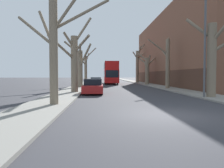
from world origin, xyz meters
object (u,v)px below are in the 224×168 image
at_px(street_tree_right_2, 147,69).
at_px(parked_car_0, 93,87).
at_px(street_tree_right_0, 212,57).
at_px(street_tree_right_3, 138,65).
at_px(street_tree_left_1, 74,60).
at_px(parked_car_2, 96,82).
at_px(double_decker_bus, 111,72).
at_px(street_tree_left_0, 54,43).
at_px(street_tree_left_2, 80,66).
at_px(street_tree_right_1, 167,62).
at_px(parked_car_1, 95,84).
at_px(lamp_post, 204,32).
at_px(street_tree_left_3, 86,68).

distance_m(street_tree_right_2, parked_car_0, 20.95).
relative_size(street_tree_right_0, street_tree_right_3, 0.67).
distance_m(street_tree_left_1, street_tree_right_3, 30.38).
distance_m(parked_car_0, parked_car_2, 12.36).
xyz_separation_m(street_tree_right_3, double_decker_bus, (-6.49, -6.11, -1.75)).
bearing_deg(double_decker_bus, parked_car_0, -96.72).
bearing_deg(street_tree_left_0, street_tree_left_2, 90.74).
bearing_deg(street_tree_right_1, street_tree_right_2, 90.10).
distance_m(street_tree_left_2, parked_car_1, 4.72).
bearing_deg(street_tree_right_1, lamp_post, -93.23).
bearing_deg(street_tree_right_3, parked_car_0, -107.43).
xyz_separation_m(street_tree_left_1, parked_car_2, (1.88, 11.16, -2.63)).
height_order(street_tree_left_2, lamp_post, lamp_post).
distance_m(street_tree_left_1, street_tree_right_0, 12.46).
relative_size(street_tree_right_0, double_decker_bus, 0.60).
bearing_deg(street_tree_left_2, street_tree_left_3, 88.81).
xyz_separation_m(street_tree_left_3, parked_car_2, (1.97, -6.25, -2.34)).
xyz_separation_m(street_tree_left_0, lamp_post, (10.48, 3.52, 1.43)).
distance_m(street_tree_right_2, parked_car_2, 11.37).
height_order(street_tree_left_1, double_decker_bus, street_tree_left_1).
relative_size(street_tree_left_0, double_decker_bus, 0.84).
distance_m(street_tree_left_3, parked_car_0, 18.86).
bearing_deg(double_decker_bus, street_tree_right_3, 43.26).
xyz_separation_m(street_tree_left_2, lamp_post, (10.71, -14.24, 2.06)).
bearing_deg(parked_car_2, street_tree_left_2, -130.59).
height_order(street_tree_right_3, parked_car_0, street_tree_right_3).
relative_size(parked_car_0, parked_car_1, 0.90).
distance_m(street_tree_left_2, parked_car_0, 10.35).
bearing_deg(street_tree_right_3, lamp_post, -91.16).
bearing_deg(lamp_post, street_tree_right_0, -2.03).
bearing_deg(parked_car_2, parked_car_1, -90.00).
relative_size(street_tree_left_0, parked_car_2, 2.12).
bearing_deg(double_decker_bus, street_tree_left_1, -101.82).
xyz_separation_m(street_tree_left_3, street_tree_right_1, (11.16, -11.79, 0.43)).
bearing_deg(lamp_post, parked_car_1, 128.49).
xyz_separation_m(street_tree_left_0, street_tree_left_2, (-0.23, 17.76, -0.63)).
bearing_deg(street_tree_left_2, street_tree_right_2, 38.00).
height_order(street_tree_right_0, parked_car_1, street_tree_right_0).
relative_size(street_tree_left_2, parked_car_2, 1.58).
relative_size(street_tree_left_2, double_decker_bus, 0.62).
height_order(street_tree_left_2, street_tree_right_2, street_tree_left_2).
distance_m(street_tree_left_2, street_tree_right_0, 18.26).
distance_m(street_tree_left_2, street_tree_left_3, 8.77).
bearing_deg(street_tree_left_2, street_tree_right_3, 59.82).
bearing_deg(street_tree_right_3, street_tree_right_2, -90.40).
distance_m(street_tree_right_0, street_tree_right_3, 33.89).
xyz_separation_m(street_tree_right_0, parked_car_2, (-9.24, 16.78, -2.46)).
relative_size(street_tree_left_2, parked_car_1, 1.46).
relative_size(street_tree_left_3, parked_car_2, 1.63).
bearing_deg(double_decker_bus, street_tree_right_2, -35.91).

